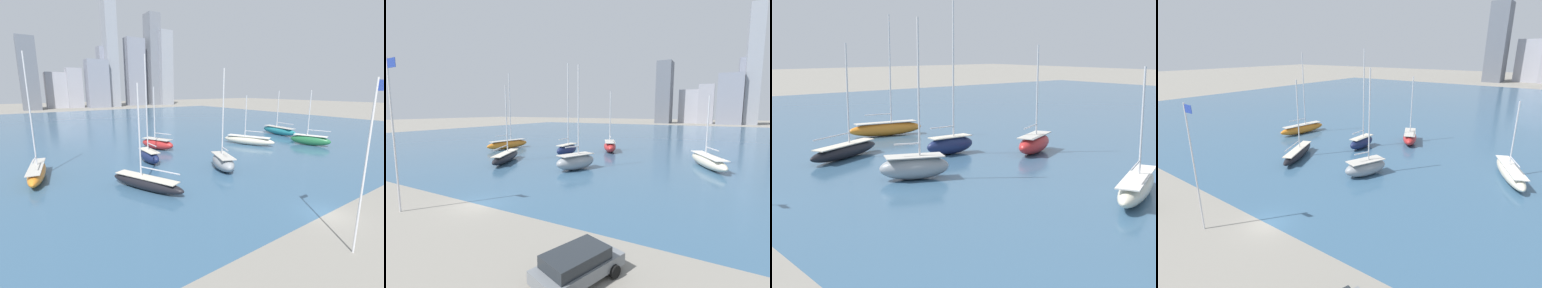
% 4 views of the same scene
% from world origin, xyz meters
% --- Properties ---
extents(ground_plane, '(500.00, 500.00, 0.00)m').
position_xyz_m(ground_plane, '(0.00, 0.00, 0.00)').
color(ground_plane, gray).
extents(harbor_water, '(180.00, 140.00, 0.00)m').
position_xyz_m(harbor_water, '(0.00, 70.00, 0.00)').
color(harbor_water, '#385B7A').
rests_on(harbor_water, ground_plane).
extents(flag_pole, '(1.24, 0.14, 12.25)m').
position_xyz_m(flag_pole, '(-4.10, -4.15, 6.62)').
color(flag_pole, silver).
rests_on(flag_pole, ground_plane).
extents(distant_city_skyline, '(99.33, 22.18, 68.12)m').
position_xyz_m(distant_city_skyline, '(39.39, 170.92, 24.33)').
color(distant_city_skyline, slate).
rests_on(distant_city_skyline, ground_plane).
extents(sailboat_cream, '(6.44, 10.84, 10.32)m').
position_xyz_m(sailboat_cream, '(17.25, 26.15, 0.97)').
color(sailboat_cream, beige).
rests_on(sailboat_cream, harbor_water).
extents(sailboat_red, '(5.18, 7.78, 12.02)m').
position_xyz_m(sailboat_red, '(-0.72, 33.29, 1.13)').
color(sailboat_red, '#B72828').
rests_on(sailboat_red, harbor_water).
extents(sailboat_orange, '(3.53, 10.52, 16.04)m').
position_xyz_m(sailboat_orange, '(-21.59, 26.36, 1.05)').
color(sailboat_orange, orange).
rests_on(sailboat_orange, harbor_water).
extents(sailboat_navy, '(2.04, 6.14, 16.71)m').
position_xyz_m(sailboat_navy, '(-6.13, 25.47, 1.20)').
color(sailboat_navy, '#19234C').
rests_on(sailboat_navy, harbor_water).
extents(sailboat_gray, '(4.74, 6.86, 14.36)m').
position_xyz_m(sailboat_gray, '(1.07, 15.93, 1.20)').
color(sailboat_gray, gray).
rests_on(sailboat_gray, harbor_water).
extents(sailboat_black, '(5.94, 10.30, 12.21)m').
position_xyz_m(sailboat_black, '(-11.35, 15.22, 0.88)').
color(sailboat_black, black).
rests_on(sailboat_black, harbor_water).
extents(parked_wagon_gray, '(3.46, 4.98, 1.55)m').
position_xyz_m(parked_wagon_gray, '(12.69, -4.72, 0.84)').
color(parked_wagon_gray, slate).
rests_on(parked_wagon_gray, ground_plane).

